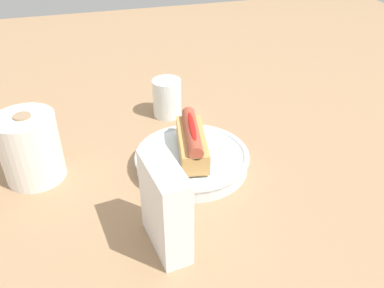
# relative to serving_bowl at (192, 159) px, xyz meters

# --- Properties ---
(ground_plane) EXTENTS (2.40, 2.40, 0.00)m
(ground_plane) POSITION_rel_serving_bowl_xyz_m (-0.03, 0.01, -0.02)
(ground_plane) COLOR #9E7A56
(serving_bowl) EXTENTS (0.23, 0.23, 0.03)m
(serving_bowl) POSITION_rel_serving_bowl_xyz_m (0.00, 0.00, 0.00)
(serving_bowl) COLOR silver
(serving_bowl) RESTS_ON ground_plane
(hotdog_front) EXTENTS (0.16, 0.08, 0.06)m
(hotdog_front) POSITION_rel_serving_bowl_xyz_m (-0.00, 0.00, 0.04)
(hotdog_front) COLOR tan
(hotdog_front) RESTS_ON serving_bowl
(water_glass) EXTENTS (0.07, 0.07, 0.09)m
(water_glass) POSITION_rel_serving_bowl_xyz_m (0.22, -0.00, 0.02)
(water_glass) COLOR white
(water_glass) RESTS_ON ground_plane
(paper_towel_roll) EXTENTS (0.11, 0.11, 0.13)m
(paper_towel_roll) POSITION_rel_serving_bowl_xyz_m (0.05, 0.29, 0.05)
(paper_towel_roll) COLOR white
(paper_towel_roll) RESTS_ON ground_plane
(napkin_box) EXTENTS (0.12, 0.06, 0.15)m
(napkin_box) POSITION_rel_serving_bowl_xyz_m (-0.18, 0.09, 0.06)
(napkin_box) COLOR white
(napkin_box) RESTS_ON ground_plane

